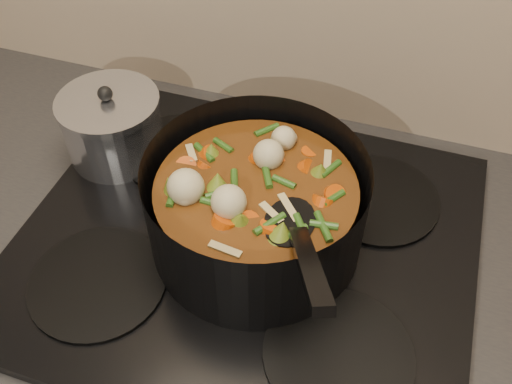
% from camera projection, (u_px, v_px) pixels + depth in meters
% --- Properties ---
extents(stovetop, '(0.62, 0.54, 0.03)m').
position_uv_depth(stovetop, '(247.00, 243.00, 0.80)').
color(stovetop, black).
rests_on(stovetop, counter).
extents(stockpot, '(0.33, 0.38, 0.21)m').
position_uv_depth(stockpot, '(256.00, 209.00, 0.74)').
color(stockpot, black).
rests_on(stockpot, stovetop).
extents(saucepan, '(0.15, 0.15, 0.13)m').
position_uv_depth(saucepan, '(113.00, 126.00, 0.87)').
color(saucepan, silver).
rests_on(saucepan, stovetop).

